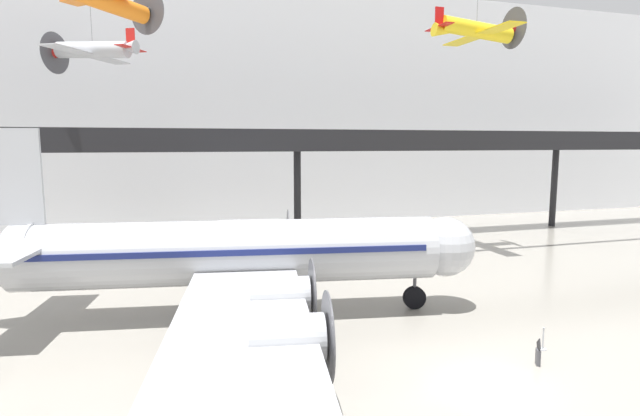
% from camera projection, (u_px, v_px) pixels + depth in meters
% --- Properties ---
extents(ground_plane, '(260.00, 260.00, 0.00)m').
position_uv_depth(ground_plane, '(488.00, 384.00, 19.83)').
color(ground_plane, gray).
extents(hangar_back_wall, '(140.00, 3.00, 27.26)m').
position_uv_depth(hangar_back_wall, '(272.00, 107.00, 58.02)').
color(hangar_back_wall, silver).
rests_on(hangar_back_wall, ground).
extents(mezzanine_walkway, '(110.00, 3.20, 10.73)m').
position_uv_depth(mezzanine_walkway, '(300.00, 148.00, 46.68)').
color(mezzanine_walkway, black).
rests_on(mezzanine_walkway, ground).
extents(airliner_silver_main, '(28.20, 32.39, 10.27)m').
position_uv_depth(airliner_silver_main, '(229.00, 253.00, 27.09)').
color(airliner_silver_main, '#B7BABF').
rests_on(airliner_silver_main, ground).
extents(suspended_plane_orange_highwing, '(7.41, 7.39, 6.48)m').
position_uv_depth(suspended_plane_orange_highwing, '(109.00, 2.00, 31.88)').
color(suspended_plane_orange_highwing, orange).
extents(suspended_plane_yellow_lowwing, '(7.85, 9.59, 6.07)m').
position_uv_depth(suspended_plane_yellow_lowwing, '(476.00, 30.00, 41.29)').
color(suspended_plane_yellow_lowwing, yellow).
extents(suspended_plane_silver_racer, '(8.44, 9.46, 8.06)m').
position_uv_depth(suspended_plane_silver_racer, '(93.00, 50.00, 42.24)').
color(suspended_plane_silver_racer, silver).
extents(stanchion_barrier, '(0.36, 0.36, 1.08)m').
position_uv_depth(stanchion_barrier, '(543.00, 343.00, 23.12)').
color(stanchion_barrier, '#B2B5BA').
rests_on(stanchion_barrier, ground).
extents(info_sign_pedestal, '(0.42, 0.69, 1.24)m').
position_uv_depth(info_sign_pedestal, '(538.00, 355.00, 21.52)').
color(info_sign_pedestal, '#4C4C51').
rests_on(info_sign_pedestal, ground).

